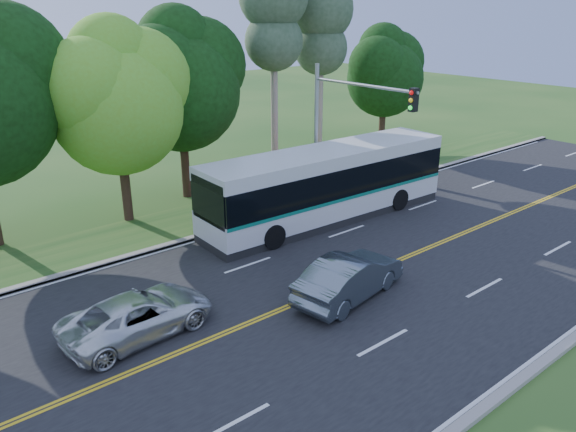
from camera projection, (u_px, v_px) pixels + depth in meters
ground at (317, 295)px, 19.83m from camera, size 120.00×120.00×0.00m
road at (317, 294)px, 19.83m from camera, size 60.00×14.00×0.02m
curb_north at (209, 233)px, 24.95m from camera, size 60.00×0.30×0.15m
curb_south at (502, 394)px, 14.65m from camera, size 60.00×0.30×0.15m
grass_verge at (188, 222)px, 26.29m from camera, size 60.00×4.00×0.10m
lane_markings at (315, 295)px, 19.76m from camera, size 57.60×13.82×0.00m
tree_row at (29, 79)px, 23.11m from camera, size 44.70×9.10×13.84m
bougainvillea_hedge at (314, 184)px, 29.73m from camera, size 9.50×2.25×1.50m
traffic_signal at (344, 118)px, 25.94m from camera, size 0.42×6.10×7.00m
transit_bus at (328, 185)px, 26.26m from camera, size 12.96×3.20×3.37m
sedan at (349, 277)px, 19.38m from camera, size 4.87×2.40×1.53m
suv at (138, 315)px, 17.22m from camera, size 4.90×2.53×1.32m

